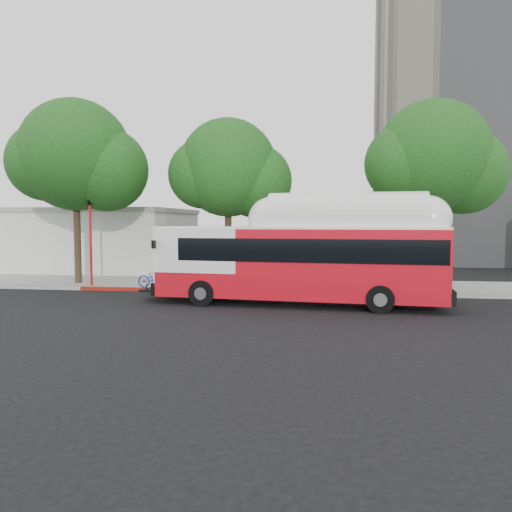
{
  "coord_description": "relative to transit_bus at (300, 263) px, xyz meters",
  "views": [
    {
      "loc": [
        3.99,
        -19.19,
        3.4
      ],
      "look_at": [
        0.86,
        3.0,
        1.83
      ],
      "focal_mm": 35.0,
      "sensor_mm": 36.0,
      "label": 1
    }
  ],
  "objects": [
    {
      "name": "transit_bus",
      "position": [
        0.0,
        0.0,
        0.0
      ],
      "size": [
        12.46,
        3.51,
        3.64
      ],
      "rotation": [
        0.0,
        0.0,
        -0.09
      ],
      "color": "red",
      "rests_on": "ground"
    },
    {
      "name": "sidewalk",
      "position": [
        -2.96,
        5.58,
        -1.63
      ],
      "size": [
        60.0,
        5.0,
        0.15
      ],
      "primitive_type": "cube",
      "color": "gray",
      "rests_on": "ground"
    },
    {
      "name": "street_tree_mid",
      "position": [
        -3.55,
        5.13,
        4.2
      ],
      "size": [
        5.75,
        5.0,
        8.62
      ],
      "color": "#2D2116",
      "rests_on": "ground"
    },
    {
      "name": "signal_pole",
      "position": [
        -10.71,
        3.54,
        0.58
      ],
      "size": [
        0.13,
        0.42,
        4.45
      ],
      "color": "#B51315",
      "rests_on": "ground"
    },
    {
      "name": "low_commercial_bldg",
      "position": [
        -16.96,
        13.08,
        0.45
      ],
      "size": [
        16.2,
        10.2,
        4.25
      ],
      "color": "silver",
      "rests_on": "ground"
    },
    {
      "name": "apartment_tower",
      "position": [
        15.04,
        27.08,
        15.92
      ],
      "size": [
        18.0,
        18.0,
        37.0
      ],
      "color": "gray",
      "rests_on": "ground"
    },
    {
      "name": "red_curb_segment",
      "position": [
        -5.96,
        2.98,
        -1.62
      ],
      "size": [
        10.0,
        0.32,
        0.16
      ],
      "primitive_type": "cube",
      "color": "maroon",
      "rests_on": "ground"
    },
    {
      "name": "street_tree_left",
      "position": [
        -11.49,
        4.63,
        4.9
      ],
      "size": [
        6.67,
        5.8,
        9.74
      ],
      "color": "#2D2116",
      "rests_on": "ground"
    },
    {
      "name": "street_tree_right",
      "position": [
        6.48,
        4.93,
        4.55
      ],
      "size": [
        6.21,
        5.4,
        9.18
      ],
      "color": "#2D2116",
      "rests_on": "ground"
    },
    {
      "name": "ground",
      "position": [
        -2.96,
        -0.92,
        -1.7
      ],
      "size": [
        120.0,
        120.0,
        0.0
      ],
      "primitive_type": "plane",
      "color": "black",
      "rests_on": "ground"
    },
    {
      "name": "curb_strip",
      "position": [
        -2.96,
        2.98,
        -1.63
      ],
      "size": [
        60.0,
        0.3,
        0.15
      ],
      "primitive_type": "cube",
      "color": "gray",
      "rests_on": "ground"
    }
  ]
}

